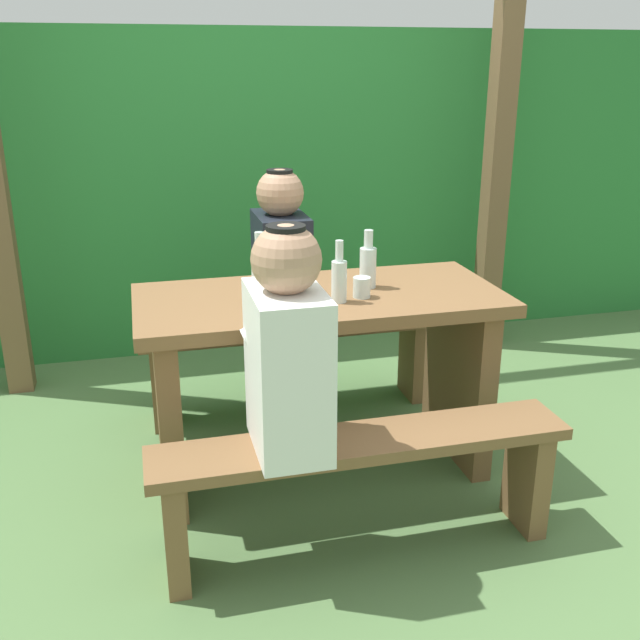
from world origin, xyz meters
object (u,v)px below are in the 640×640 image
(cell_phone, at_px, (284,300))
(person_black_coat, at_px, (281,256))
(bench_near, at_px, (362,470))
(bottle_center, at_px, (368,265))
(bottle_left, at_px, (339,278))
(bottle_right, at_px, (260,273))
(picnic_table, at_px, (320,353))
(drinking_glass, at_px, (362,287))
(person_white_shirt, at_px, (287,350))
(bench_far, at_px, (291,348))

(cell_phone, bearing_deg, person_black_coat, 84.43)
(bench_near, relative_size, bottle_center, 6.12)
(bottle_left, height_order, bottle_right, bottle_right)
(cell_phone, bearing_deg, picnic_table, 26.81)
(picnic_table, bearing_deg, drinking_glass, -28.66)
(picnic_table, xyz_separation_m, bench_near, (0.00, -0.56, -0.20))
(person_white_shirt, bearing_deg, bottle_left, 57.29)
(person_black_coat, height_order, drinking_glass, person_black_coat)
(bench_far, relative_size, person_white_shirt, 1.95)
(bench_far, relative_size, drinking_glass, 18.02)
(bottle_right, height_order, bottle_center, bottle_right)
(drinking_glass, distance_m, bottle_center, 0.14)
(bottle_left, bearing_deg, bench_far, 93.74)
(person_black_coat, bearing_deg, cell_phone, -100.36)
(picnic_table, xyz_separation_m, bottle_right, (-0.23, -0.02, 0.35))
(bench_near, relative_size, drinking_glass, 18.02)
(picnic_table, height_order, bottle_left, bottle_left)
(bottle_left, xyz_separation_m, cell_phone, (-0.20, 0.05, -0.09))
(person_white_shirt, bearing_deg, person_black_coat, 79.55)
(person_black_coat, relative_size, drinking_glass, 9.26)
(bench_near, relative_size, bench_far, 1.00)
(bottle_left, height_order, cell_phone, bottle_left)
(bottle_center, bearing_deg, cell_phone, -164.01)
(drinking_glass, relative_size, bottle_right, 0.30)
(bench_far, bearing_deg, bottle_left, -86.26)
(person_black_coat, xyz_separation_m, bottle_right, (-0.19, -0.57, 0.09))
(bench_near, height_order, person_black_coat, person_black_coat)
(bench_near, relative_size, person_white_shirt, 1.95)
(picnic_table, relative_size, bottle_center, 6.12)
(drinking_glass, bearing_deg, bench_near, -106.31)
(bench_near, height_order, drinking_glass, drinking_glass)
(bench_near, height_order, bottle_left, bottle_left)
(bench_far, relative_size, bottle_center, 6.12)
(bench_near, relative_size, person_black_coat, 1.95)
(person_white_shirt, distance_m, bottle_center, 0.75)
(person_white_shirt, distance_m, bottle_left, 0.54)
(bottle_right, relative_size, cell_phone, 1.84)
(person_black_coat, distance_m, bottle_center, 0.58)
(person_white_shirt, xyz_separation_m, bottle_center, (0.45, 0.60, 0.08))
(bottle_right, distance_m, cell_phone, 0.13)
(bottle_right, bearing_deg, cell_phone, -29.77)
(drinking_glass, xyz_separation_m, bottle_right, (-0.37, 0.06, 0.06))
(picnic_table, distance_m, bottle_center, 0.39)
(person_white_shirt, relative_size, bottle_center, 3.14)
(picnic_table, distance_m, cell_phone, 0.30)
(drinking_glass, distance_m, bottle_right, 0.38)
(bottle_center, xyz_separation_m, cell_phone, (-0.35, -0.10, -0.09))
(picnic_table, distance_m, drinking_glass, 0.33)
(bottle_center, height_order, cell_phone, bottle_center)
(drinking_glass, distance_m, bottle_left, 0.12)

